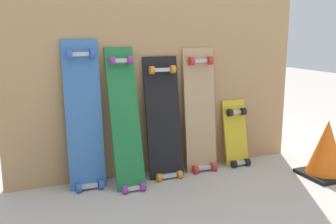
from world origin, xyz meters
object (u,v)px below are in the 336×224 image
object	(u,v)px
skateboard_black	(164,123)
skateboard_yellow	(236,137)
skateboard_green	(126,124)
skateboard_blue	(84,121)
skateboard_natural	(200,115)
traffic_cone	(327,149)

from	to	relation	value
skateboard_black	skateboard_yellow	distance (m)	0.60
skateboard_green	skateboard_yellow	xyz separation A→B (m)	(0.85, 0.07, -0.19)
skateboard_blue	skateboard_natural	size ratio (longest dim) A/B	1.07
skateboard_green	skateboard_natural	world-z (taller)	skateboard_green
skateboard_black	skateboard_natural	world-z (taller)	skateboard_natural
skateboard_blue	skateboard_yellow	world-z (taller)	skateboard_blue
skateboard_green	traffic_cone	bearing A→B (deg)	-16.32
skateboard_natural	skateboard_yellow	size ratio (longest dim) A/B	1.69
skateboard_yellow	traffic_cone	xyz separation A→B (m)	(0.43, -0.44, -0.01)
traffic_cone	skateboard_yellow	bearing A→B (deg)	133.81
skateboard_natural	skateboard_black	bearing A→B (deg)	-175.89
skateboard_blue	skateboard_natural	distance (m)	0.80
skateboard_green	skateboard_black	bearing A→B (deg)	11.69
skateboard_black	skateboard_yellow	size ratio (longest dim) A/B	1.61
skateboard_blue	traffic_cone	xyz separation A→B (m)	(1.52, -0.44, -0.23)
skateboard_black	skateboard_natural	xyz separation A→B (m)	(0.28, 0.02, 0.03)
skateboard_green	skateboard_natural	xyz separation A→B (m)	(0.56, 0.08, -0.00)
skateboard_green	skateboard_yellow	world-z (taller)	skateboard_green
skateboard_yellow	skateboard_natural	bearing A→B (deg)	178.39
skateboard_blue	skateboard_green	size ratio (longest dim) A/B	1.05
skateboard_green	traffic_cone	distance (m)	1.35
skateboard_black	skateboard_blue	bearing A→B (deg)	178.76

